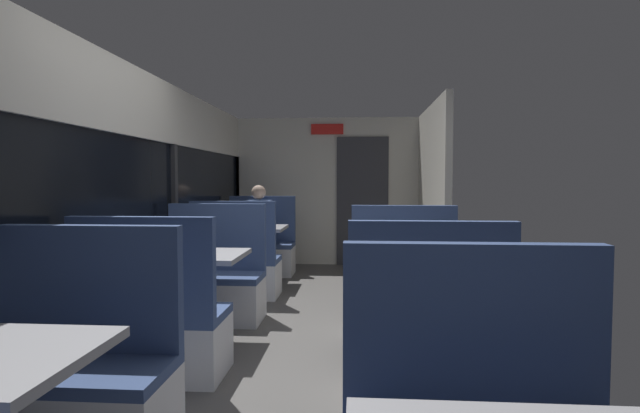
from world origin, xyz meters
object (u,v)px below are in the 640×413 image
bench_far_window_facing_entry (260,251)px  bench_rear_aisle_facing_end (427,346)px  bench_mid_window_facing_entry (213,286)px  bench_near_window_facing_entry (74,387)px  dining_table_far_window (250,234)px  dining_table_mid_window (188,266)px  bench_mid_window_facing_end (153,329)px  bench_far_window_facing_end (237,268)px  dining_table_rear_aisle (414,273)px  seated_passenger (259,237)px  bench_rear_aisle_facing_entry (405,293)px

bench_far_window_facing_entry → bench_rear_aisle_facing_end: bearing=-65.6°
bench_mid_window_facing_entry → bench_near_window_facing_entry: bearing=-90.0°
bench_near_window_facing_entry → bench_rear_aisle_facing_end: (1.79, 0.74, 0.00)m
dining_table_far_window → bench_rear_aisle_facing_end: 3.71m
dining_table_mid_window → bench_mid_window_facing_entry: 0.77m
bench_mid_window_facing_end → bench_far_window_facing_end: bearing=90.0°
bench_mid_window_facing_entry → dining_table_rear_aisle: bench_mid_window_facing_entry is taller
bench_rear_aisle_facing_end → seated_passenger: seated_passenger is taller
bench_mid_window_facing_end → bench_rear_aisle_facing_entry: (1.79, 1.20, 0.00)m
bench_rear_aisle_facing_entry → dining_table_far_window: bearing=134.2°
dining_table_rear_aisle → bench_far_window_facing_entry: bearing=118.9°
bench_mid_window_facing_entry → dining_table_far_window: 1.67m
bench_mid_window_facing_entry → bench_rear_aisle_facing_end: 2.40m
bench_mid_window_facing_end → seated_passenger: bearing=90.0°
bench_mid_window_facing_entry → bench_rear_aisle_facing_entry: same height
dining_table_far_window → bench_mid_window_facing_end: bearing=-90.0°
bench_far_window_facing_end → seated_passenger: 1.34m
bench_mid_window_facing_entry → seated_passenger: seated_passenger is taller
dining_table_rear_aisle → bench_rear_aisle_facing_entry: (0.00, 0.70, -0.31)m
bench_near_window_facing_entry → seated_passenger: (0.00, 4.61, 0.21)m
bench_mid_window_facing_end → dining_table_far_window: 3.06m
bench_far_window_facing_entry → seated_passenger: size_ratio=0.87×
dining_table_mid_window → bench_far_window_facing_entry: (0.00, 3.04, -0.31)m
bench_far_window_facing_end → bench_rear_aisle_facing_entry: size_ratio=1.00×
seated_passenger → bench_rear_aisle_facing_entry: bearing=-54.0°
bench_far_window_facing_end → bench_rear_aisle_facing_entry: same height
dining_table_far_window → seated_passenger: bearing=90.0°
dining_table_far_window → dining_table_rear_aisle: bearing=-54.8°
bench_mid_window_facing_entry → bench_rear_aisle_facing_entry: bearing=-6.4°
dining_table_far_window → bench_rear_aisle_facing_entry: bench_rear_aisle_facing_entry is taller
bench_rear_aisle_facing_end → bench_rear_aisle_facing_entry: size_ratio=1.00×
bench_far_window_facing_end → dining_table_rear_aisle: bench_far_window_facing_end is taller
dining_table_mid_window → bench_rear_aisle_facing_entry: (1.79, 0.50, -0.31)m
bench_mid_window_facing_entry → bench_far_window_facing_entry: bearing=90.0°
bench_far_window_facing_end → bench_rear_aisle_facing_end: bearing=-54.8°
bench_mid_window_facing_end → bench_mid_window_facing_entry: same height
bench_mid_window_facing_end → seated_passenger: 3.67m
bench_mid_window_facing_end → bench_far_window_facing_entry: (0.00, 3.74, 0.00)m
bench_near_window_facing_entry → dining_table_mid_window: bench_near_window_facing_entry is taller
dining_table_mid_window → dining_table_rear_aisle: bearing=-6.4°
bench_mid_window_facing_entry → dining_table_rear_aisle: bearing=-26.7°
bench_far_window_facing_end → dining_table_rear_aisle: bearing=-45.8°
dining_table_rear_aisle → bench_rear_aisle_facing_end: 0.77m
bench_far_window_facing_entry → bench_rear_aisle_facing_entry: 3.11m
bench_mid_window_facing_end → dining_table_far_window: size_ratio=1.22×
dining_table_far_window → bench_far_window_facing_entry: size_ratio=0.82×
bench_mid_window_facing_end → dining_table_far_window: (0.00, 3.04, 0.31)m
dining_table_rear_aisle → bench_rear_aisle_facing_end: bench_rear_aisle_facing_end is taller
bench_mid_window_facing_end → bench_rear_aisle_facing_entry: size_ratio=1.00×
bench_rear_aisle_facing_entry → dining_table_rear_aisle: bearing=-90.0°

